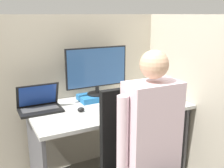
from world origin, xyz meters
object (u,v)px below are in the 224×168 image
(carrot_toy, at_px, (144,106))
(coffee_mug, at_px, (133,90))
(stapler, at_px, (159,91))
(office_chair, at_px, (140,165))
(laptop, at_px, (40,105))
(paper_box, at_px, (97,97))
(monitor, at_px, (97,69))
(person, at_px, (156,144))

(carrot_toy, xyz_separation_m, coffee_mug, (0.13, 0.38, 0.03))
(stapler, distance_m, office_chair, 1.09)
(laptop, distance_m, office_chair, 0.99)
(paper_box, distance_m, monitor, 0.27)
(monitor, bearing_deg, person, -93.85)
(laptop, xyz_separation_m, stapler, (1.22, -0.05, -0.02))
(monitor, relative_size, person, 0.45)
(office_chair, bearing_deg, monitor, 85.18)
(monitor, distance_m, person, 1.08)
(laptop, height_order, stapler, laptop)
(paper_box, height_order, stapler, paper_box)
(stapler, bearing_deg, paper_box, 171.45)
(paper_box, bearing_deg, coffee_mug, -3.93)
(stapler, height_order, carrot_toy, stapler)
(carrot_toy, relative_size, person, 0.09)
(coffee_mug, bearing_deg, person, -114.57)
(paper_box, height_order, carrot_toy, paper_box)
(paper_box, height_order, office_chair, office_chair)
(laptop, bearing_deg, stapler, -2.36)
(carrot_toy, bearing_deg, laptop, 156.87)
(stapler, relative_size, coffee_mug, 1.46)
(person, height_order, coffee_mug, person)
(monitor, xyz_separation_m, stapler, (0.66, -0.10, -0.28))
(monitor, bearing_deg, laptop, -174.73)
(coffee_mug, bearing_deg, office_chair, -118.81)
(monitor, xyz_separation_m, carrot_toy, (0.27, -0.41, -0.28))
(carrot_toy, bearing_deg, coffee_mug, 71.55)
(person, bearing_deg, paper_box, 86.14)
(paper_box, distance_m, stapler, 0.67)
(monitor, relative_size, stapler, 3.86)
(stapler, relative_size, office_chair, 0.15)
(stapler, height_order, coffee_mug, coffee_mug)
(paper_box, xyz_separation_m, laptop, (-0.56, -0.05, 0.02))
(laptop, relative_size, stapler, 2.26)
(monitor, distance_m, office_chair, 1.02)
(carrot_toy, height_order, coffee_mug, coffee_mug)
(stapler, height_order, person, person)
(monitor, bearing_deg, carrot_toy, -56.65)
(office_chair, xyz_separation_m, person, (0.00, -0.16, 0.24))
(paper_box, xyz_separation_m, coffee_mug, (0.39, -0.03, 0.03))
(monitor, relative_size, office_chair, 0.57)
(laptop, xyz_separation_m, person, (0.49, -0.99, -0.02))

